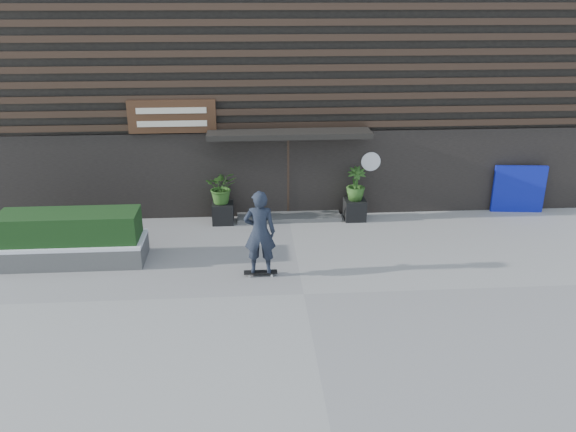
{
  "coord_description": "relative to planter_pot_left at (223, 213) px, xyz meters",
  "views": [
    {
      "loc": [
        -1.14,
        -11.34,
        6.23
      ],
      "look_at": [
        -0.21,
        1.94,
        1.1
      ],
      "focal_mm": 36.6,
      "sensor_mm": 36.0,
      "label": 1
    }
  ],
  "objects": [
    {
      "name": "planter_pot_left",
      "position": [
        0.0,
        0.0,
        0.0
      ],
      "size": [
        0.6,
        0.6,
        0.6
      ],
      "primitive_type": "cube",
      "color": "black",
      "rests_on": "ground"
    },
    {
      "name": "raised_bed",
      "position": [
        -3.58,
        -2.34,
        -0.05
      ],
      "size": [
        3.5,
        1.2,
        0.5
      ],
      "primitive_type": "cube",
      "color": "#4A4B48",
      "rests_on": "ground"
    },
    {
      "name": "hedge",
      "position": [
        -3.58,
        -2.34,
        0.63
      ],
      "size": [
        3.3,
        1.0,
        0.7
      ],
      "primitive_type": "cube",
      "color": "#143312",
      "rests_on": "snow_layer"
    },
    {
      "name": "ground",
      "position": [
        1.9,
        -4.4,
        -0.3
      ],
      "size": [
        80.0,
        80.0,
        0.0
      ],
      "primitive_type": "plane",
      "color": "#999891",
      "rests_on": "ground"
    },
    {
      "name": "skateboarder",
      "position": [
        0.98,
        -3.42,
        0.79
      ],
      "size": [
        0.78,
        0.51,
        2.09
      ],
      "color": "black",
      "rests_on": "ground"
    },
    {
      "name": "bamboo_left",
      "position": [
        0.0,
        0.0,
        0.78
      ],
      "size": [
        0.86,
        0.75,
        0.96
      ],
      "primitive_type": "imported",
      "color": "#2D591E",
      "rests_on": "planter_pot_left"
    },
    {
      "name": "building",
      "position": [
        1.9,
        5.56,
        3.69
      ],
      "size": [
        18.0,
        11.0,
        8.0
      ],
      "color": "black",
      "rests_on": "ground"
    },
    {
      "name": "snow_layer",
      "position": [
        -3.58,
        -2.34,
        0.24
      ],
      "size": [
        3.5,
        1.2,
        0.08
      ],
      "primitive_type": "cube",
      "color": "white",
      "rests_on": "raised_bed"
    },
    {
      "name": "planter_pot_right",
      "position": [
        3.8,
        0.0,
        0.0
      ],
      "size": [
        0.6,
        0.6,
        0.6
      ],
      "primitive_type": "cube",
      "color": "black",
      "rests_on": "ground"
    },
    {
      "name": "blue_tarp",
      "position": [
        8.77,
        0.3,
        0.41
      ],
      "size": [
        1.53,
        0.28,
        1.43
      ],
      "primitive_type": "cube",
      "rotation": [
        0.0,
        0.0,
        -0.11
      ],
      "color": "#0B1497",
      "rests_on": "ground"
    },
    {
      "name": "entrance_step",
      "position": [
        1.9,
        0.2,
        -0.24
      ],
      "size": [
        3.0,
        0.8,
        0.12
      ],
      "primitive_type": "cube",
      "color": "#494A47",
      "rests_on": "ground"
    },
    {
      "name": "bamboo_right",
      "position": [
        3.8,
        0.0,
        0.78
      ],
      "size": [
        0.54,
        0.54,
        0.96
      ],
      "primitive_type": "imported",
      "color": "#2D591E",
      "rests_on": "planter_pot_right"
    }
  ]
}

